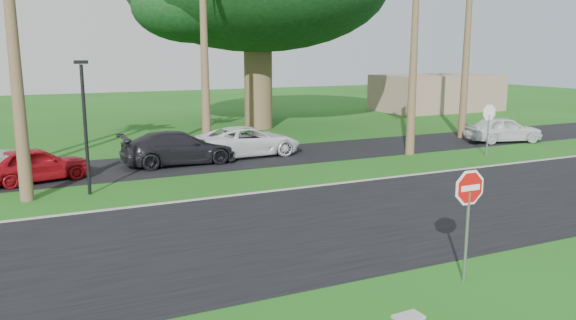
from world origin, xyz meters
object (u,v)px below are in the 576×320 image
(stop_sign_near, at_px, (469,203))
(stop_sign_far, at_px, (489,119))
(car_minivan, at_px, (248,142))
(car_pickup, at_px, (503,130))
(car_red, at_px, (35,165))
(car_dark, at_px, (179,148))

(stop_sign_near, bearing_deg, stop_sign_far, 43.73)
(stop_sign_near, distance_m, car_minivan, 16.01)
(car_minivan, xyz_separation_m, car_pickup, (14.26, -2.12, -0.01))
(car_pickup, bearing_deg, stop_sign_near, 146.36)
(car_red, bearing_deg, car_minivan, -94.55)
(stop_sign_near, bearing_deg, car_dark, 98.52)
(stop_sign_far, xyz_separation_m, car_minivan, (-10.31, 4.93, -1.07))
(car_minivan, bearing_deg, car_red, 96.68)
(car_minivan, bearing_deg, stop_sign_far, -118.46)
(car_dark, bearing_deg, car_pickup, -95.20)
(stop_sign_far, relative_size, car_dark, 0.52)
(stop_sign_near, height_order, car_dark, stop_sign_near)
(stop_sign_far, xyz_separation_m, car_pickup, (3.95, 2.80, -1.07))
(car_red, height_order, car_minivan, car_minivan)
(stop_sign_far, distance_m, car_minivan, 11.47)
(car_dark, distance_m, car_minivan, 3.54)
(stop_sign_near, height_order, stop_sign_far, same)
(stop_sign_near, height_order, car_minivan, stop_sign_near)
(car_dark, bearing_deg, stop_sign_near, -171.72)
(stop_sign_near, bearing_deg, car_red, 119.55)
(car_red, xyz_separation_m, car_pickup, (23.59, -0.54, 0.02))
(car_pickup, bearing_deg, car_red, 103.27)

